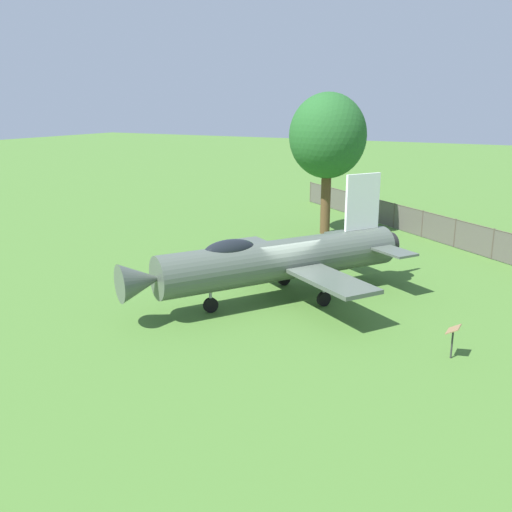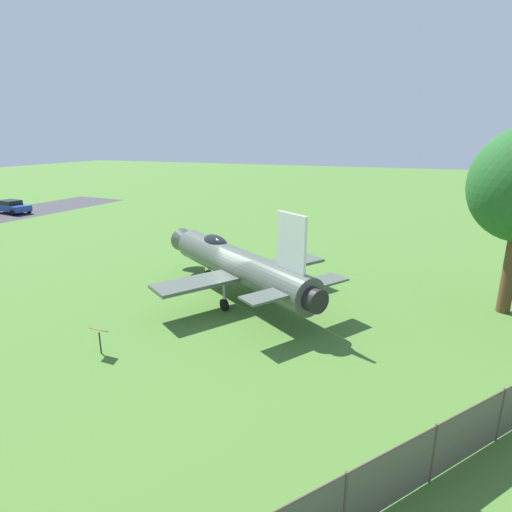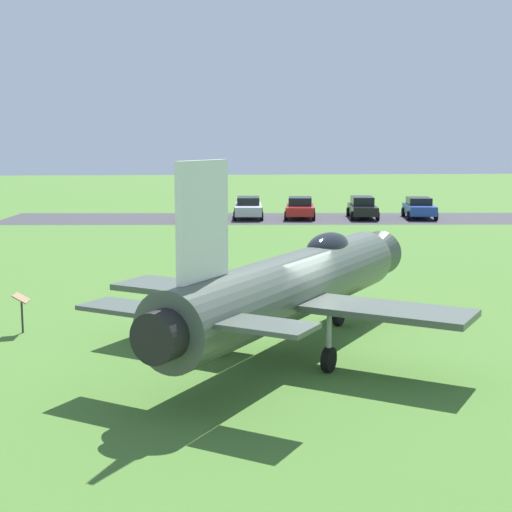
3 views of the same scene
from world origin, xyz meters
TOP-DOWN VIEW (x-y plane):
  - ground_plane at (0.00, 0.00)m, footprint 200.00×200.00m
  - parking_strip at (-5.01, -33.68)m, footprint 42.29×10.71m
  - display_jet at (-0.20, -0.32)m, footprint 9.37×11.93m
  - info_plaque at (7.42, -2.56)m, footprint 0.41×0.61m
  - parked_car_blue at (-13.04, -33.23)m, footprint 2.47×4.37m
  - parked_car_black at (-9.07, -33.51)m, footprint 2.31×4.73m
  - parked_car_red at (-4.70, -33.79)m, footprint 2.57×4.52m
  - parked_car_silver at (-1.09, -34.02)m, footprint 2.27×4.63m
  - parked_car_yellow at (2.54, -34.08)m, footprint 2.59×4.99m

SIDE VIEW (x-z plane):
  - ground_plane at x=0.00m, z-range 0.00..0.00m
  - parking_strip at x=-5.01m, z-range 0.00..0.00m
  - parked_car_yellow at x=2.54m, z-range 0.04..1.46m
  - parked_car_blue at x=-13.04m, z-range 0.03..1.48m
  - parked_car_red at x=-4.70m, z-range 0.03..1.49m
  - parked_car_silver at x=-1.09m, z-range 0.03..1.51m
  - parked_car_black at x=-9.07m, z-range 0.02..1.52m
  - info_plaque at x=7.42m, z-range 0.28..1.43m
  - display_jet at x=-0.20m, z-range -0.76..4.32m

